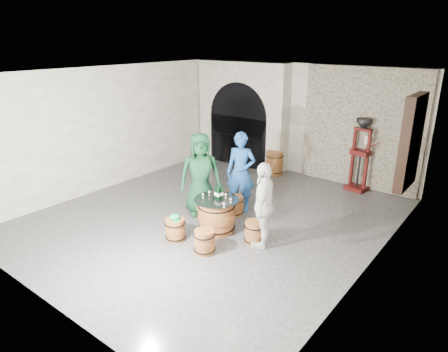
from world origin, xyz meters
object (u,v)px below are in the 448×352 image
Objects in this scene: barrel_table at (217,215)px; corking_press at (361,149)px; barrel_stool_far at (234,206)px; side_barrel at (274,163)px; person_white at (264,205)px; person_green at (200,174)px; wine_bottle_left at (216,192)px; barrel_stool_right at (255,232)px; wine_bottle_right at (222,192)px; barrel_stool_left at (202,205)px; barrel_stool_near_left at (175,230)px; wine_bottle_center at (218,193)px; person_blue at (241,172)px; barrel_stool_near_right at (204,242)px.

corking_press is at bearing 70.89° from barrel_table.
side_barrel is (-0.77, 3.03, 0.13)m from barrel_stool_far.
person_green is at bearing -122.80° from person_white.
wine_bottle_left reaches higher than side_barrel.
corking_press reaches higher than barrel_stool_right.
side_barrel is 2.54m from corking_press.
person_white is at bearing -61.87° from side_barrel.
person_green is at bearing 150.17° from barrel_table.
barrel_stool_far is at bearing -17.46° from person_green.
wine_bottle_right is (-1.03, 0.01, 0.01)m from person_white.
barrel_stool_left is at bearing 167.27° from barrel_stool_right.
side_barrel is 0.37× the size of corking_press.
wine_bottle_right is at bearing 178.29° from barrel_stool_right.
corking_press is (2.24, 3.73, 0.90)m from barrel_stool_left.
wine_bottle_center is at bearing 61.13° from barrel_stool_near_left.
barrel_stool_right is at bearing -66.23° from person_blue.
wine_bottle_center is at bearing -27.90° from barrel_stool_left.
person_blue is 1.21m from wine_bottle_left.
barrel_stool_far is 0.24× the size of person_green.
wine_bottle_center is (-1.05, -0.07, 0.01)m from person_white.
corking_press is at bearing 69.54° from barrel_stool_near_left.
person_green reaches higher than barrel_stool_left.
person_green is at bearing -149.88° from barrel_stool_far.
barrel_stool_far is 1.40× the size of wine_bottle_left.
barrel_table is at bearing -77.73° from barrel_stool_far.
barrel_stool_near_left is 1.40× the size of wine_bottle_center.
barrel_stool_near_right is 1.40× the size of wine_bottle_right.
person_white is 1.13m from wine_bottle_left.
barrel_stool_left is at bearing 152.10° from wine_bottle_center.
barrel_stool_near_left is 0.24× the size of person_green.
barrel_stool_far is 1.64m from person_white.
barrel_stool_near_left is 1.13m from wine_bottle_left.
wine_bottle_left reaches higher than barrel_stool_near_left.
corking_press reaches higher than barrel_stool_near_left.
wine_bottle_left is 4.02m from side_barrel.
barrel_stool_near_right is (1.17, -1.29, 0.00)m from barrel_stool_left.
person_green is 3.47m from side_barrel.
barrel_stool_left is 0.24× the size of person_blue.
barrel_stool_near_right is 4.94m from side_barrel.
corking_press is at bearing 71.21° from wine_bottle_right.
corking_press is (1.39, 4.09, 0.26)m from wine_bottle_right.
person_white is 0.89× the size of corking_press.
person_white is (1.88, -0.37, 0.63)m from barrel_stool_left.
barrel_table is 0.49× the size of corking_press.
barrel_stool_left is 0.64× the size of side_barrel.
person_blue is (-1.18, 1.16, 0.71)m from barrel_stool_right.
person_blue is at bearing 102.27° from barrel_table.
corking_press is at bearing 63.48° from barrel_stool_far.
person_blue reaches higher than barrel_stool_far.
wine_bottle_center is 4.41m from corking_press.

